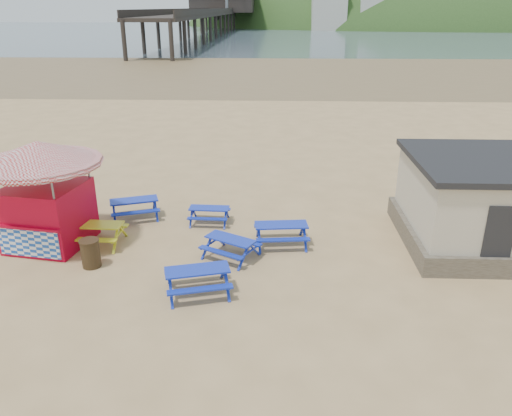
{
  "coord_description": "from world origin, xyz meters",
  "views": [
    {
      "loc": [
        2.13,
        -15.62,
        7.93
      ],
      "look_at": [
        1.43,
        1.5,
        1.0
      ],
      "focal_mm": 35.0,
      "sensor_mm": 36.0,
      "label": 1
    }
  ],
  "objects_px": {
    "picnic_table_blue_b": "(209,215)",
    "picnic_table_yellow": "(97,234)",
    "picnic_table_blue_a": "(135,209)",
    "ice_cream_kiosk": "(43,181)",
    "litter_bin": "(91,253)"
  },
  "relations": [
    {
      "from": "ice_cream_kiosk",
      "to": "litter_bin",
      "type": "xyz_separation_m",
      "value": [
        2.0,
        -1.62,
        -1.9
      ]
    },
    {
      "from": "picnic_table_blue_b",
      "to": "litter_bin",
      "type": "relative_size",
      "value": 1.67
    },
    {
      "from": "picnic_table_blue_a",
      "to": "ice_cream_kiosk",
      "type": "relative_size",
      "value": 0.46
    },
    {
      "from": "picnic_table_blue_a",
      "to": "litter_bin",
      "type": "bearing_deg",
      "value": -114.01
    },
    {
      "from": "picnic_table_yellow",
      "to": "ice_cream_kiosk",
      "type": "height_order",
      "value": "ice_cream_kiosk"
    },
    {
      "from": "ice_cream_kiosk",
      "to": "litter_bin",
      "type": "distance_m",
      "value": 3.2
    },
    {
      "from": "picnic_table_blue_b",
      "to": "ice_cream_kiosk",
      "type": "height_order",
      "value": "ice_cream_kiosk"
    },
    {
      "from": "picnic_table_yellow",
      "to": "litter_bin",
      "type": "relative_size",
      "value": 2.04
    },
    {
      "from": "picnic_table_yellow",
      "to": "litter_bin",
      "type": "xyz_separation_m",
      "value": [
        0.37,
        -1.64,
        0.09
      ]
    },
    {
      "from": "picnic_table_blue_a",
      "to": "picnic_table_blue_b",
      "type": "distance_m",
      "value": 3.09
    },
    {
      "from": "picnic_table_yellow",
      "to": "ice_cream_kiosk",
      "type": "distance_m",
      "value": 2.57
    },
    {
      "from": "picnic_table_blue_a",
      "to": "picnic_table_yellow",
      "type": "xyz_separation_m",
      "value": [
        -0.71,
        -2.46,
        0.01
      ]
    },
    {
      "from": "picnic_table_blue_b",
      "to": "picnic_table_yellow",
      "type": "distance_m",
      "value": 4.31
    },
    {
      "from": "picnic_table_blue_a",
      "to": "ice_cream_kiosk",
      "type": "distance_m",
      "value": 3.96
    },
    {
      "from": "picnic_table_yellow",
      "to": "ice_cream_kiosk",
      "type": "xyz_separation_m",
      "value": [
        -1.63,
        -0.03,
        1.99
      ]
    }
  ]
}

